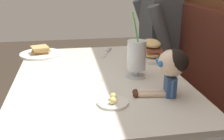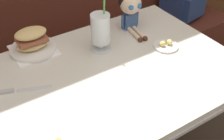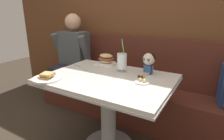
{
  "view_description": "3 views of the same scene",
  "coord_description": "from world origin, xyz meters",
  "px_view_note": "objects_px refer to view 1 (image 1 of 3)",
  "views": [
    {
      "loc": [
        1.23,
        0.04,
        1.21
      ],
      "look_at": [
        0.12,
        0.23,
        0.81
      ],
      "focal_mm": 43.43,
      "sensor_mm": 36.0,
      "label": 1
    },
    {
      "loc": [
        -0.6,
        -0.73,
        1.59
      ],
      "look_at": [
        -0.02,
        0.17,
        0.76
      ],
      "focal_mm": 50.87,
      "sensor_mm": 36.0,
      "label": 2
    },
    {
      "loc": [
        0.82,
        -1.16,
        1.3
      ],
      "look_at": [
        0.03,
        0.2,
        0.8
      ],
      "focal_mm": 30.46,
      "sensor_mm": 36.0,
      "label": 3
    }
  ],
  "objects_px": {
    "toast_plate": "(41,53)",
    "diner_patron": "(154,33)",
    "sandwich_plate": "(151,51)",
    "butter_saucer": "(113,102)",
    "seated_doll": "(172,66)",
    "milkshake_glass": "(136,57)",
    "butter_knife": "(107,51)"
  },
  "relations": [
    {
      "from": "toast_plate",
      "to": "diner_patron",
      "type": "xyz_separation_m",
      "value": [
        -0.5,
        0.89,
        -0.01
      ]
    },
    {
      "from": "sandwich_plate",
      "to": "diner_patron",
      "type": "xyz_separation_m",
      "value": [
        -0.69,
        0.24,
        -0.04
      ]
    },
    {
      "from": "sandwich_plate",
      "to": "diner_patron",
      "type": "relative_size",
      "value": 0.27
    },
    {
      "from": "sandwich_plate",
      "to": "butter_saucer",
      "type": "distance_m",
      "value": 0.63
    },
    {
      "from": "toast_plate",
      "to": "seated_doll",
      "type": "height_order",
      "value": "seated_doll"
    },
    {
      "from": "milkshake_glass",
      "to": "butter_knife",
      "type": "distance_m",
      "value": 0.48
    },
    {
      "from": "milkshake_glass",
      "to": "butter_saucer",
      "type": "xyz_separation_m",
      "value": [
        0.27,
        -0.16,
        -0.09
      ]
    },
    {
      "from": "milkshake_glass",
      "to": "butter_knife",
      "type": "height_order",
      "value": "milkshake_glass"
    },
    {
      "from": "sandwich_plate",
      "to": "seated_doll",
      "type": "height_order",
      "value": "seated_doll"
    },
    {
      "from": "butter_saucer",
      "to": "toast_plate",
      "type": "bearing_deg",
      "value": -155.77
    },
    {
      "from": "butter_knife",
      "to": "diner_patron",
      "type": "height_order",
      "value": "diner_patron"
    },
    {
      "from": "toast_plate",
      "to": "sandwich_plate",
      "type": "height_order",
      "value": "sandwich_plate"
    },
    {
      "from": "milkshake_glass",
      "to": "sandwich_plate",
      "type": "distance_m",
      "value": 0.32
    },
    {
      "from": "toast_plate",
      "to": "seated_doll",
      "type": "bearing_deg",
      "value": 39.66
    },
    {
      "from": "butter_saucer",
      "to": "butter_knife",
      "type": "distance_m",
      "value": 0.73
    },
    {
      "from": "milkshake_glass",
      "to": "butter_saucer",
      "type": "distance_m",
      "value": 0.32
    },
    {
      "from": "butter_knife",
      "to": "seated_doll",
      "type": "xyz_separation_m",
      "value": [
        0.69,
        0.15,
        0.12
      ]
    },
    {
      "from": "seated_doll",
      "to": "butter_knife",
      "type": "bearing_deg",
      "value": -167.41
    },
    {
      "from": "seated_doll",
      "to": "diner_patron",
      "type": "relative_size",
      "value": 0.28
    },
    {
      "from": "butter_saucer",
      "to": "butter_knife",
      "type": "height_order",
      "value": "butter_saucer"
    },
    {
      "from": "milkshake_glass",
      "to": "seated_doll",
      "type": "relative_size",
      "value": 1.4
    },
    {
      "from": "toast_plate",
      "to": "butter_knife",
      "type": "xyz_separation_m",
      "value": [
        -0.0,
        0.42,
        -0.01
      ]
    },
    {
      "from": "butter_saucer",
      "to": "sandwich_plate",
      "type": "bearing_deg",
      "value": 149.44
    },
    {
      "from": "seated_doll",
      "to": "diner_patron",
      "type": "bearing_deg",
      "value": 165.03
    },
    {
      "from": "milkshake_glass",
      "to": "sandwich_plate",
      "type": "bearing_deg",
      "value": 149.53
    },
    {
      "from": "diner_patron",
      "to": "seated_doll",
      "type": "bearing_deg",
      "value": -14.97
    },
    {
      "from": "toast_plate",
      "to": "milkshake_glass",
      "type": "xyz_separation_m",
      "value": [
        0.46,
        0.49,
        0.09
      ]
    },
    {
      "from": "milkshake_glass",
      "to": "sandwich_plate",
      "type": "relative_size",
      "value": 1.43
    },
    {
      "from": "milkshake_glass",
      "to": "butter_knife",
      "type": "bearing_deg",
      "value": -171.42
    },
    {
      "from": "toast_plate",
      "to": "butter_knife",
      "type": "distance_m",
      "value": 0.42
    },
    {
      "from": "diner_patron",
      "to": "butter_knife",
      "type": "bearing_deg",
      "value": -43.36
    },
    {
      "from": "milkshake_glass",
      "to": "diner_patron",
      "type": "bearing_deg",
      "value": 157.28
    }
  ]
}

